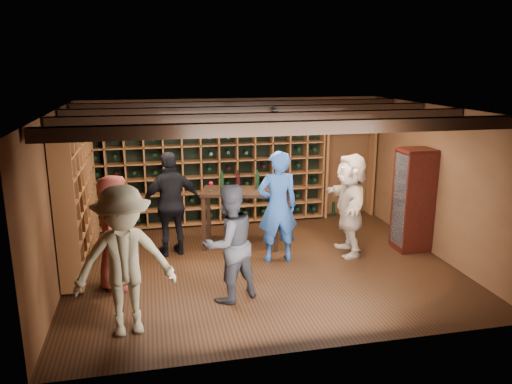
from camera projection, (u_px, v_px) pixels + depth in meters
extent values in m
plane|color=black|center=(262.00, 266.00, 8.04)|extent=(6.00, 6.00, 0.00)
plane|color=brown|center=(234.00, 161.00, 10.09)|extent=(6.00, 0.00, 6.00)
plane|color=brown|center=(314.00, 247.00, 5.36)|extent=(6.00, 0.00, 6.00)
plane|color=brown|center=(57.00, 202.00, 7.11)|extent=(0.00, 5.00, 5.00)
plane|color=brown|center=(437.00, 181.00, 8.34)|extent=(0.00, 5.00, 5.00)
plane|color=black|center=(262.00, 109.00, 7.41)|extent=(6.00, 6.00, 0.00)
cube|color=black|center=(292.00, 128.00, 5.92)|extent=(5.90, 0.18, 0.16)
cube|color=black|center=(270.00, 118.00, 6.96)|extent=(5.90, 0.18, 0.16)
cube|color=black|center=(254.00, 111.00, 8.00)|extent=(5.90, 0.18, 0.16)
cube|color=black|center=(241.00, 106.00, 9.04)|extent=(5.90, 0.18, 0.16)
cylinder|color=black|center=(181.00, 119.00, 7.19)|extent=(0.10, 0.10, 0.10)
cylinder|color=black|center=(275.00, 114.00, 7.88)|extent=(0.10, 0.10, 0.10)
cylinder|color=black|center=(358.00, 117.00, 7.44)|extent=(0.10, 0.10, 0.10)
cylinder|color=black|center=(235.00, 110.00, 8.53)|extent=(0.10, 0.10, 0.10)
cube|color=brown|center=(210.00, 168.00, 9.84)|extent=(4.65, 0.30, 2.20)
cube|color=black|center=(210.00, 168.00, 9.84)|extent=(4.56, 0.02, 2.16)
cube|color=brown|center=(78.00, 194.00, 7.95)|extent=(0.30, 2.65, 2.20)
cube|color=black|center=(78.00, 194.00, 7.95)|extent=(0.29, 0.02, 2.16)
cube|color=brown|center=(350.00, 129.00, 10.26)|extent=(1.15, 0.32, 0.04)
cube|color=brown|center=(371.00, 172.00, 10.60)|extent=(0.05, 0.28, 1.85)
cube|color=brown|center=(325.00, 174.00, 10.38)|extent=(0.05, 0.28, 1.85)
cube|color=tan|center=(332.00, 124.00, 10.15)|extent=(0.40, 0.30, 0.20)
cube|color=tan|center=(353.00, 123.00, 10.24)|extent=(0.40, 0.30, 0.20)
cube|color=tan|center=(369.00, 123.00, 10.31)|extent=(0.40, 0.30, 0.20)
cube|color=#370F0B|center=(410.00, 246.00, 8.77)|extent=(0.55, 0.50, 0.10)
cube|color=#370F0B|center=(414.00, 199.00, 8.56)|extent=(0.55, 0.50, 1.70)
cube|color=white|center=(400.00, 200.00, 8.50)|extent=(0.01, 0.46, 1.60)
cube|color=#370F0B|center=(414.00, 199.00, 8.56)|extent=(0.50, 0.44, 0.02)
sphere|color=#59260C|center=(413.00, 194.00, 8.53)|extent=(0.18, 0.18, 0.18)
imported|color=navy|center=(278.00, 207.00, 8.05)|extent=(0.67, 0.45, 1.84)
imported|color=black|center=(229.00, 243.00, 6.71)|extent=(0.97, 0.88, 1.63)
imported|color=maroon|center=(115.00, 232.00, 7.10)|extent=(0.67, 0.90, 1.67)
imported|color=black|center=(172.00, 204.00, 8.31)|extent=(1.11, 0.65, 1.77)
imported|color=gray|center=(124.00, 261.00, 5.84)|extent=(1.26, 0.83, 1.83)
imported|color=#BFA78D|center=(350.00, 204.00, 8.39)|extent=(0.72, 1.66, 1.73)
cube|color=black|center=(241.00, 192.00, 8.70)|extent=(1.48, 1.00, 0.06)
cube|color=black|center=(204.00, 224.00, 8.58)|extent=(0.08, 0.08, 0.97)
cube|color=black|center=(276.00, 225.00, 8.53)|extent=(0.08, 0.08, 0.97)
cube|color=black|center=(209.00, 214.00, 9.13)|extent=(0.08, 0.08, 0.97)
cube|color=black|center=(276.00, 215.00, 9.07)|extent=(0.08, 0.08, 0.97)
cylinder|color=black|center=(222.00, 181.00, 8.73)|extent=(0.07, 0.07, 0.28)
cylinder|color=black|center=(238.00, 181.00, 8.71)|extent=(0.07, 0.07, 0.28)
cylinder|color=black|center=(257.00, 182.00, 8.70)|extent=(0.07, 0.07, 0.28)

